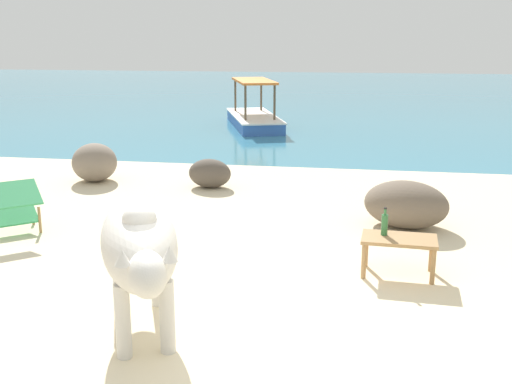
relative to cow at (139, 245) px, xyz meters
The scene contains 10 objects.
sand_beach 1.05m from the cow, ahead, with size 18.00×14.00×0.04m, color beige.
water_surface 21.91m from the cow, 88.22° to the left, with size 60.00×36.00×0.03m, color teal.
cow is the anchor object (origin of this frame).
low_bench_table 2.77m from the cow, 37.31° to the left, with size 0.79×0.49×0.41m.
bottle 2.66m from the cow, 40.35° to the left, with size 0.07×0.07×0.30m.
deck_chair_far 3.32m from the cow, 137.77° to the left, with size 0.90×0.93×0.68m.
shore_rock_large 4.15m from the cow, 55.14° to the left, with size 1.10×0.88×0.60m, color #6B5B4C.
shore_rock_medium 5.12m from the cow, 97.55° to the left, with size 0.72×0.54×0.47m, color brown.
shore_rock_small 5.86m from the cow, 117.79° to the left, with size 0.89×0.76×0.65m, color gray.
boat_blue 12.42m from the cow, 95.56° to the left, with size 2.26×3.85×1.29m.
Camera 1 is at (1.04, -4.34, 2.44)m, focal length 42.83 mm.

